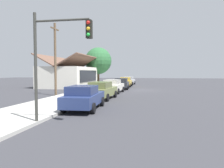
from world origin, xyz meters
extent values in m
plane|color=#38383D|center=(0.00, 0.00, 0.00)|extent=(120.00, 120.00, 0.00)
cube|color=#B2AFA8|center=(0.00, 5.60, 0.08)|extent=(60.00, 4.20, 0.16)
cube|color=navy|center=(-16.33, 2.67, 0.68)|extent=(4.85, 2.07, 0.70)
cube|color=navy|center=(-16.81, 2.65, 1.31)|extent=(2.36, 1.73, 0.56)
cylinder|color=black|center=(-14.90, 3.66, 0.33)|extent=(0.67, 0.25, 0.66)
cylinder|color=black|center=(-14.81, 1.82, 0.33)|extent=(0.67, 0.25, 0.66)
cylinder|color=black|center=(-17.85, 3.52, 0.33)|extent=(0.67, 0.25, 0.66)
cylinder|color=black|center=(-17.77, 1.68, 0.33)|extent=(0.67, 0.25, 0.66)
cube|color=olive|center=(-10.78, 2.78, 0.68)|extent=(4.83, 2.07, 0.70)
cube|color=#61683C|center=(-11.25, 2.81, 1.31)|extent=(2.36, 1.71, 0.56)
cylinder|color=black|center=(-9.26, 3.60, 0.33)|extent=(0.67, 0.26, 0.66)
cylinder|color=black|center=(-9.36, 1.80, 0.33)|extent=(0.67, 0.26, 0.66)
cylinder|color=black|center=(-12.19, 3.77, 0.33)|extent=(0.67, 0.26, 0.66)
cylinder|color=black|center=(-12.29, 1.97, 0.33)|extent=(0.67, 0.26, 0.66)
cube|color=silver|center=(-4.73, 2.82, 0.68)|extent=(4.75, 1.99, 0.70)
cube|color=beige|center=(-5.20, 2.84, 1.31)|extent=(2.31, 1.65, 0.56)
cylinder|color=black|center=(-3.24, 3.62, 0.33)|extent=(0.67, 0.25, 0.66)
cylinder|color=black|center=(-3.33, 1.87, 0.33)|extent=(0.67, 0.25, 0.66)
cylinder|color=black|center=(-6.13, 3.76, 0.33)|extent=(0.67, 0.25, 0.66)
cylinder|color=black|center=(-6.22, 2.01, 0.33)|extent=(0.67, 0.25, 0.66)
cube|color=#2D3035|center=(1.01, 2.65, 0.68)|extent=(4.45, 2.04, 0.70)
cube|color=#27292D|center=(0.57, 2.64, 1.31)|extent=(2.17, 1.72, 0.56)
cylinder|color=black|center=(2.32, 3.64, 0.33)|extent=(0.67, 0.25, 0.66)
cylinder|color=black|center=(2.40, 1.79, 0.33)|extent=(0.67, 0.25, 0.66)
cylinder|color=black|center=(-0.39, 3.52, 0.33)|extent=(0.67, 0.25, 0.66)
cylinder|color=black|center=(-0.31, 1.67, 0.33)|extent=(0.67, 0.25, 0.66)
cube|color=gold|center=(6.68, 2.74, 0.68)|extent=(4.50, 1.87, 0.70)
cube|color=gold|center=(6.23, 2.73, 1.31)|extent=(2.17, 1.61, 0.56)
cylinder|color=black|center=(8.05, 3.66, 0.33)|extent=(0.66, 0.23, 0.66)
cylinder|color=black|center=(8.08, 1.88, 0.33)|extent=(0.66, 0.23, 0.66)
cylinder|color=black|center=(5.28, 3.61, 0.33)|extent=(0.66, 0.23, 0.66)
cylinder|color=black|center=(5.31, 1.82, 0.33)|extent=(0.66, 0.23, 0.66)
cube|color=silver|center=(12.54, 2.86, 0.68)|extent=(4.79, 2.10, 0.70)
cube|color=#A0A2A6|center=(12.07, 2.88, 1.31)|extent=(2.34, 1.75, 0.56)
cylinder|color=black|center=(14.04, 3.71, 0.33)|extent=(0.67, 0.25, 0.66)
cylinder|color=black|center=(13.94, 1.85, 0.33)|extent=(0.67, 0.25, 0.66)
cylinder|color=black|center=(11.13, 3.86, 0.33)|extent=(0.67, 0.25, 0.66)
cylinder|color=black|center=(11.03, 2.00, 0.33)|extent=(0.67, 0.25, 0.66)
cube|color=silver|center=(4.66, 12.00, 1.65)|extent=(11.27, 6.68, 3.29)
cube|color=black|center=(4.66, 8.62, 1.81)|extent=(9.02, 0.08, 1.84)
cube|color=brown|center=(4.66, 10.33, 4.18)|extent=(11.87, 3.64, 2.03)
cube|color=brown|center=(4.66, 13.67, 4.18)|extent=(11.87, 3.64, 2.03)
cylinder|color=brown|center=(11.92, 8.85, 1.61)|extent=(0.44, 0.44, 3.23)
sphere|color=#2D6638|center=(11.92, 8.85, 4.67)|extent=(5.23, 5.23, 5.23)
cylinder|color=#383833|center=(-20.78, 3.60, 2.60)|extent=(0.14, 0.14, 5.20)
cylinder|color=#383833|center=(-20.78, 2.30, 4.80)|extent=(0.10, 2.60, 0.10)
cube|color=black|center=(-20.78, 1.00, 4.35)|extent=(0.28, 0.24, 0.80)
sphere|color=red|center=(-20.93, 1.00, 4.61)|extent=(0.16, 0.16, 0.16)
sphere|color=yellow|center=(-20.93, 1.00, 4.35)|extent=(0.16, 0.16, 0.16)
sphere|color=green|center=(-20.93, 1.00, 4.09)|extent=(0.16, 0.16, 0.16)
cylinder|color=brown|center=(-8.82, 8.20, 3.75)|extent=(0.24, 0.24, 7.50)
cube|color=brown|center=(-8.82, 8.20, 6.90)|extent=(1.80, 0.12, 0.12)
cylinder|color=red|center=(6.56, 4.20, 0.44)|extent=(0.22, 0.22, 0.55)
sphere|color=red|center=(6.56, 4.20, 0.78)|extent=(0.18, 0.18, 0.18)
camera|label=1|loc=(-30.20, -1.79, 2.47)|focal=35.25mm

